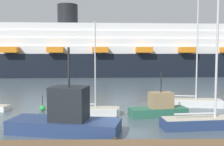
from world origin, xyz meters
TOP-DOWN VIEW (x-y plane):
  - ground_plane at (0.00, 0.00)m, footprint 600.00×600.00m
  - sailboat_0 at (-2.07, 5.81)m, footprint 5.44×1.89m
  - sailboat_1 at (8.53, 9.39)m, footprint 6.55×2.61m
  - sailboat_3 at (7.23, 1.22)m, footprint 7.38×2.41m
  - fishing_boat_0 at (4.21, 5.12)m, footprint 5.49×2.64m
  - fishing_boat_1 at (-3.48, 0.07)m, footprint 8.35×4.23m
  - channel_buoy_1 at (-6.97, 7.30)m, footprint 0.57×0.57m
  - cruise_ship at (7.45, 49.91)m, footprint 102.05×19.38m

SIDE VIEW (x-z plane):
  - ground_plane at x=0.00m, z-range 0.00..0.00m
  - channel_buoy_1 at x=-6.97m, z-range -0.50..1.11m
  - sailboat_0 at x=-2.07m, z-range -3.89..4.76m
  - sailboat_1 at x=8.53m, z-range -5.06..6.19m
  - sailboat_3 at x=7.23m, z-range -6.40..7.79m
  - fishing_boat_0 at x=4.21m, z-range -1.23..2.79m
  - fishing_boat_1 at x=-3.48m, z-range -1.96..4.19m
  - cruise_ship at x=7.45m, z-range -3.22..14.75m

